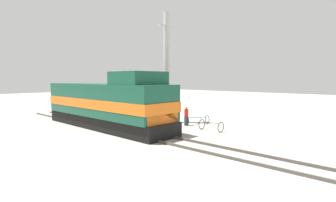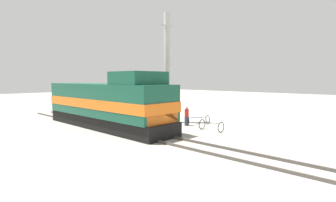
# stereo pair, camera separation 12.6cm
# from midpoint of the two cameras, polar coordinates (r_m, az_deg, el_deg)

# --- Properties ---
(ground_plane) EXTENTS (120.00, 120.00, 0.00)m
(ground_plane) POSITION_cam_midpoint_polar(r_m,az_deg,el_deg) (19.34, -9.46, -6.54)
(ground_plane) COLOR gray
(rail_near) EXTENTS (0.08, 29.20, 0.15)m
(rail_near) POSITION_cam_midpoint_polar(r_m,az_deg,el_deg) (18.91, -11.20, -6.60)
(rail_near) COLOR #4C4742
(rail_near) RESTS_ON ground_plane
(rail_far) EXTENTS (0.08, 29.20, 0.15)m
(rail_far) POSITION_cam_midpoint_polar(r_m,az_deg,el_deg) (19.76, -7.81, -6.06)
(rail_far) COLOR #4C4742
(rail_far) RESTS_ON ground_plane
(locomotive) EXTENTS (3.22, 13.09, 4.28)m
(locomotive) POSITION_cam_midpoint_polar(r_m,az_deg,el_deg) (20.73, -13.01, -0.68)
(locomotive) COLOR black
(locomotive) RESTS_ON ground_plane
(utility_pole) EXTENTS (1.80, 0.58, 9.45)m
(utility_pole) POSITION_cam_midpoint_polar(r_m,az_deg,el_deg) (22.87, -0.42, 7.24)
(utility_pole) COLOR #B2B2AD
(utility_pole) RESTS_ON ground_plane
(vendor_umbrella) EXTENTS (2.04, 2.04, 2.26)m
(vendor_umbrella) POSITION_cam_midpoint_polar(r_m,az_deg,el_deg) (24.94, -2.12, 0.77)
(vendor_umbrella) COLOR #4C4C4C
(vendor_umbrella) RESTS_ON ground_plane
(billboard_sign) EXTENTS (2.40, 0.12, 3.93)m
(billboard_sign) POSITION_cam_midpoint_polar(r_m,az_deg,el_deg) (27.36, -6.97, 3.04)
(billboard_sign) COLOR #595959
(billboard_sign) RESTS_ON ground_plane
(shrub_cluster) EXTENTS (1.04, 1.04, 1.04)m
(shrub_cluster) POSITION_cam_midpoint_polar(r_m,az_deg,el_deg) (25.50, -0.55, -2.54)
(shrub_cluster) COLOR #388C38
(shrub_cluster) RESTS_ON ground_plane
(person_bystander) EXTENTS (0.34, 0.34, 1.57)m
(person_bystander) POSITION_cam_midpoint_polar(r_m,az_deg,el_deg) (21.37, 3.85, -3.12)
(person_bystander) COLOR #2D3347
(person_bystander) RESTS_ON ground_plane
(bicycle) EXTENTS (2.02, 1.56, 0.74)m
(bicycle) POSITION_cam_midpoint_polar(r_m,az_deg,el_deg) (22.07, 6.23, -4.09)
(bicycle) COLOR black
(bicycle) RESTS_ON ground_plane
(bicycle_spare) EXTENTS (0.82, 1.77, 0.75)m
(bicycle_spare) POSITION_cam_midpoint_polar(r_m,az_deg,el_deg) (19.48, 9.16, -5.30)
(bicycle_spare) COLOR black
(bicycle_spare) RESTS_ON ground_plane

